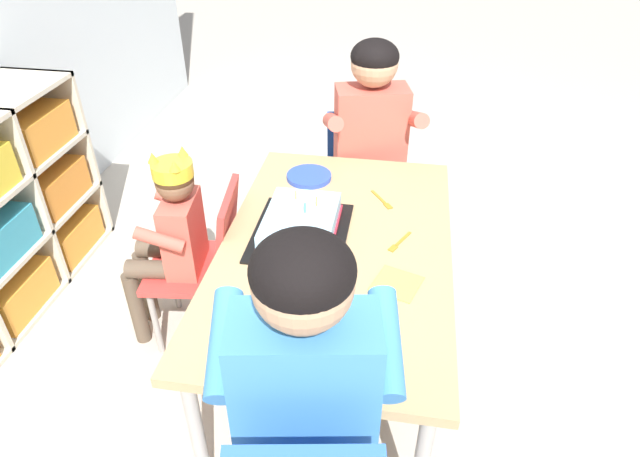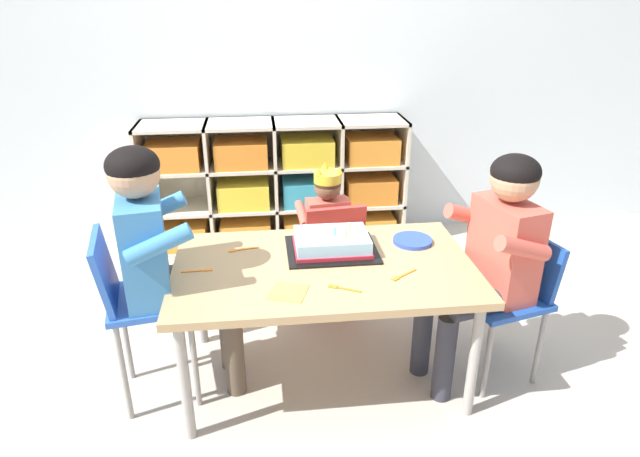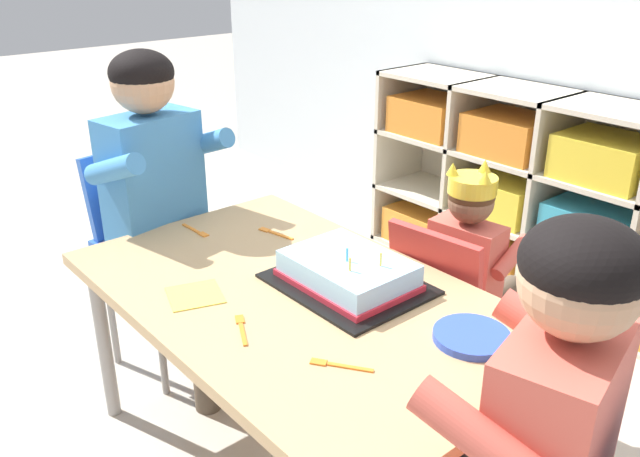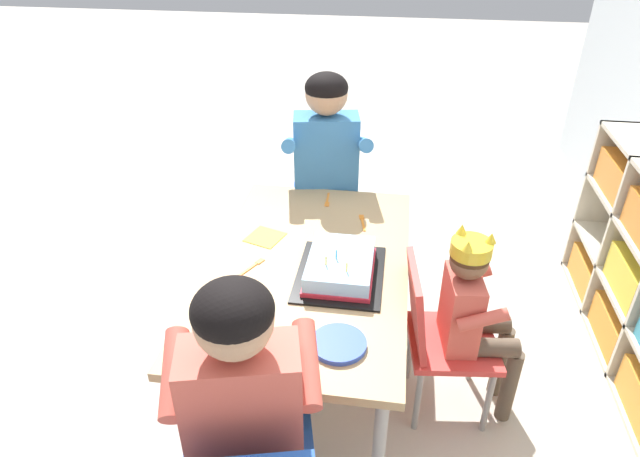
% 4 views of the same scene
% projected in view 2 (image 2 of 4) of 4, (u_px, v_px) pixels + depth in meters
% --- Properties ---
extents(ground, '(16.00, 16.00, 0.00)m').
position_uv_depth(ground, '(323.00, 373.00, 2.47)').
color(ground, '#BCB2A3').
extents(classroom_back_wall, '(5.41, 0.10, 2.85)m').
position_uv_depth(classroom_back_wall, '(292.00, 17.00, 3.37)').
color(classroom_back_wall, silver).
rests_on(classroom_back_wall, ground).
extents(storage_cubby_shelf, '(1.69, 0.34, 0.83)m').
position_uv_depth(storage_cubby_shelf, '(281.00, 188.00, 3.58)').
color(storage_cubby_shelf, beige).
rests_on(storage_cubby_shelf, ground).
extents(activity_table, '(1.23, 0.75, 0.56)m').
position_uv_depth(activity_table, '(324.00, 275.00, 2.26)').
color(activity_table, tan).
rests_on(activity_table, ground).
extents(classroom_chair_blue, '(0.35, 0.38, 0.65)m').
position_uv_depth(classroom_chair_blue, '(330.00, 251.00, 2.78)').
color(classroom_chair_blue, red).
rests_on(classroom_chair_blue, ground).
extents(child_with_crown, '(0.31, 0.32, 0.80)m').
position_uv_depth(child_with_crown, '(325.00, 220.00, 2.83)').
color(child_with_crown, '#D15647').
rests_on(child_with_crown, ground).
extents(classroom_chair_adult_side, '(0.40, 0.37, 0.75)m').
position_uv_depth(classroom_chair_adult_side, '(137.00, 299.00, 2.16)').
color(classroom_chair_adult_side, blue).
rests_on(classroom_chair_adult_side, ground).
extents(adult_helper_seated, '(0.46, 0.44, 1.09)m').
position_uv_depth(adult_helper_seated, '(162.00, 248.00, 2.10)').
color(adult_helper_seated, '#3D7FBC').
rests_on(adult_helper_seated, ground).
extents(classroom_chair_guest_side, '(0.42, 0.44, 0.65)m').
position_uv_depth(classroom_chair_guest_side, '(507.00, 289.00, 2.36)').
color(classroom_chair_guest_side, '#1E4CA8').
rests_on(classroom_chair_guest_side, ground).
extents(guest_at_table_side, '(0.47, 0.45, 1.01)m').
position_uv_depth(guest_at_table_side, '(492.00, 248.00, 2.23)').
color(guest_at_table_side, '#D15647').
rests_on(guest_at_table_side, ground).
extents(birthday_cake_on_tray, '(0.39, 0.31, 0.11)m').
position_uv_depth(birthday_cake_on_tray, '(332.00, 243.00, 2.34)').
color(birthday_cake_on_tray, black).
rests_on(birthday_cake_on_tray, activity_table).
extents(paper_plate_stack, '(0.17, 0.17, 0.02)m').
position_uv_depth(paper_plate_stack, '(412.00, 241.00, 2.43)').
color(paper_plate_stack, blue).
rests_on(paper_plate_stack, activity_table).
extents(paper_napkin_square, '(0.17, 0.17, 0.00)m').
position_uv_depth(paper_napkin_square, '(288.00, 292.00, 2.03)').
color(paper_napkin_square, '#F4DB4C').
rests_on(paper_napkin_square, activity_table).
extents(fork_scattered_mid_table, '(0.12, 0.09, 0.00)m').
position_uv_depth(fork_scattered_mid_table, '(403.00, 275.00, 2.15)').
color(fork_scattered_mid_table, orange).
rests_on(fork_scattered_mid_table, activity_table).
extents(fork_at_table_front_edge, '(0.13, 0.02, 0.00)m').
position_uv_depth(fork_at_table_front_edge, '(199.00, 270.00, 2.19)').
color(fork_at_table_front_edge, orange).
rests_on(fork_at_table_front_edge, activity_table).
extents(fork_by_napkin, '(0.13, 0.04, 0.00)m').
position_uv_depth(fork_by_napkin, '(241.00, 249.00, 2.36)').
color(fork_by_napkin, orange).
rests_on(fork_by_napkin, activity_table).
extents(fork_near_cake_tray, '(0.12, 0.07, 0.00)m').
position_uv_depth(fork_near_cake_tray, '(342.00, 288.00, 2.06)').
color(fork_near_cake_tray, orange).
rests_on(fork_near_cake_tray, activity_table).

